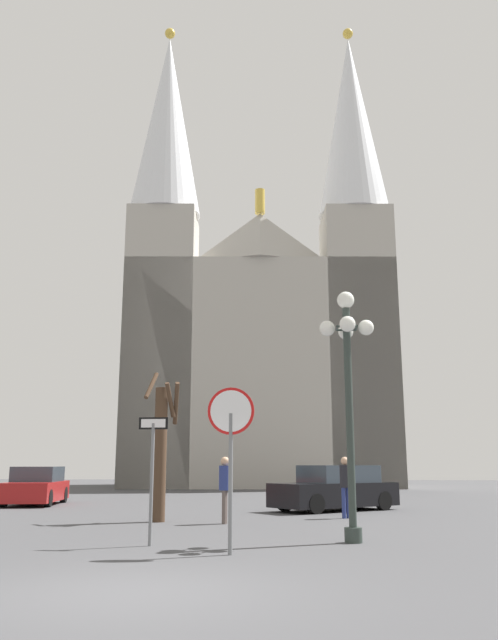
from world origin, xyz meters
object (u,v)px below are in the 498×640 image
parked_car_far_black (336,489)px  pedestrian_standing (345,481)px  stop_sign (231,434)px  bare_tree (161,448)px  parked_car_near_red (36,487)px  pedestrian_walking (225,483)px  cathedral (259,331)px  one_way_arrow_sign (152,465)px  street_lamp (348,375)px

parked_car_far_black → pedestrian_standing: size_ratio=2.60×
stop_sign → bare_tree: (-2.81, 6.47, -0.08)m
parked_car_near_red → bare_tree: bearing=-47.2°
pedestrian_walking → cathedral: bearing=92.8°
bare_tree → pedestrian_standing: (5.22, 1.72, -0.94)m
stop_sign → one_way_arrow_sign: bearing=146.9°
parked_car_near_red → pedestrian_standing: (11.87, -5.46, 0.39)m
parked_car_far_black → stop_sign: bearing=-100.9°
cathedral → bare_tree: size_ratio=8.26×
parked_car_far_black → pedestrian_standing: 3.25m
street_lamp → pedestrian_standing: street_lamp is taller
stop_sign → street_lamp: 3.33m
parked_car_near_red → parked_car_far_black: size_ratio=1.00×
one_way_arrow_sign → parked_car_far_black: size_ratio=0.54×
street_lamp → parked_car_near_red: bearing=135.3°
parked_car_near_red → parked_car_far_black: (11.67, -2.23, 0.03)m
cathedral → parked_car_far_black: size_ratio=7.57×
stop_sign → pedestrian_walking: bearing=98.7°
parked_car_far_black → one_way_arrow_sign: bearing=-110.9°
bare_tree → pedestrian_walking: bare_tree is taller
parked_car_near_red → parked_car_far_black: 11.88m
parked_car_near_red → parked_car_far_black: bearing=-10.8°
bare_tree → street_lamp: bearing=-41.1°
bare_tree → pedestrian_walking: size_ratio=2.40×
parked_car_far_black → bare_tree: bearing=-135.4°
parked_car_far_black → pedestrian_walking: pedestrian_walking is taller
stop_sign → cathedral: bearing=93.8°
stop_sign → pedestrian_standing: size_ratio=1.66×
one_way_arrow_sign → cathedral: bearing=91.1°
bare_tree → parked_car_near_red: bearing=132.8°
cathedral → pedestrian_walking: 30.67m
parked_car_near_red → cathedral: bearing=71.6°
one_way_arrow_sign → bare_tree: bearing=101.5°
stop_sign → one_way_arrow_sign: 2.13m
pedestrian_standing → stop_sign: bearing=-106.4°
cathedral → pedestrian_standing: (4.76, -26.79, -10.07)m
pedestrian_standing → parked_car_far_black: bearing=93.5°
cathedral → bare_tree: bearing=-90.9°
parked_car_far_black → parked_car_near_red: bearing=169.2°
street_lamp → parked_car_far_black: 9.76m
cathedral → parked_car_far_black: (4.56, -23.57, -10.43)m
street_lamp → cathedral: bearing=98.0°
one_way_arrow_sign → parked_car_far_black: bearing=69.1°
stop_sign → pedestrian_standing: 8.61m
street_lamp → parked_car_near_red: (-11.73, 11.61, -2.74)m
pedestrian_standing → street_lamp: bearing=-91.3°
pedestrian_walking → pedestrian_standing: (3.33, 2.14, 0.01)m
street_lamp → bare_tree: size_ratio=1.25×
cathedral → parked_car_near_red: (-7.11, -21.34, -10.46)m
street_lamp → parked_car_near_red: size_ratio=1.15×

